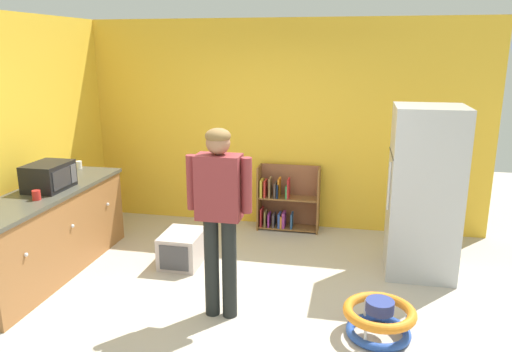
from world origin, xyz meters
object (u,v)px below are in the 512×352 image
white_cup (79,165)px  kitchen_counter (46,233)px  bookshelf (285,201)px  pet_carrier (183,248)px  microwave (49,176)px  banana_bunch (65,173)px  standing_person (219,206)px  refrigerator (424,192)px  baby_walker (379,318)px  red_cup (36,195)px

white_cup → kitchen_counter: bearing=-79.8°
bookshelf → pet_carrier: (-0.95, -1.33, -0.19)m
microwave → banana_bunch: (-0.17, 0.56, -0.11)m
standing_person → white_cup: standing_person is taller
refrigerator → pet_carrier: 2.66m
refrigerator → standing_person: refrigerator is taller
standing_person → pet_carrier: (-0.71, 0.96, -0.85)m
bookshelf → pet_carrier: size_ratio=1.54×
banana_bunch → kitchen_counter: bearing=-77.1°
kitchen_counter → microwave: bearing=82.4°
bookshelf → microwave: bearing=-142.3°
kitchen_counter → banana_bunch: size_ratio=14.30×
pet_carrier → banana_bunch: bearing=173.7°
bookshelf → white_cup: bearing=-160.8°
baby_walker → banana_bunch: 3.82m
bookshelf → white_cup: 2.64m
microwave → baby_walker: bearing=-10.5°
standing_person → pet_carrier: 1.47m
refrigerator → baby_walker: 1.60m
microwave → white_cup: 0.91m
kitchen_counter → banana_bunch: bearing=102.9°
red_cup → standing_person: bearing=-6.2°
bookshelf → white_cup: white_cup is taller
microwave → banana_bunch: size_ratio=3.03×
kitchen_counter → refrigerator: size_ratio=1.27×
white_cup → standing_person: bearing=-33.3°
bookshelf → white_cup: (-2.43, -0.85, 0.58)m
baby_walker → banana_bunch: size_ratio=3.82×
baby_walker → banana_bunch: banana_bunch is taller
standing_person → pet_carrier: bearing=126.6°
red_cup → refrigerator: bearing=16.1°
kitchen_counter → red_cup: bearing=-64.8°
refrigerator → banana_bunch: size_ratio=11.24×
refrigerator → bookshelf: 1.95m
refrigerator → microwave: bearing=-169.3°
standing_person → microwave: size_ratio=3.54×
banana_bunch → white_cup: 0.32m
banana_bunch → white_cup: white_cup is taller
white_cup → pet_carrier: bearing=-18.1°
bookshelf → banana_bunch: size_ratio=5.37×
refrigerator → baby_walker: size_ratio=2.95×
bookshelf → baby_walker: bearing=-64.1°
banana_bunch → red_cup: size_ratio=1.67×
kitchen_counter → banana_bunch: banana_bunch is taller
refrigerator → microwave: (-3.83, -0.72, 0.15)m
pet_carrier → refrigerator: bearing=7.4°
microwave → pet_carrier: bearing=17.1°
microwave → standing_person: bearing=-15.7°
refrigerator → standing_person: 2.24m
kitchen_counter → bookshelf: kitchen_counter is taller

